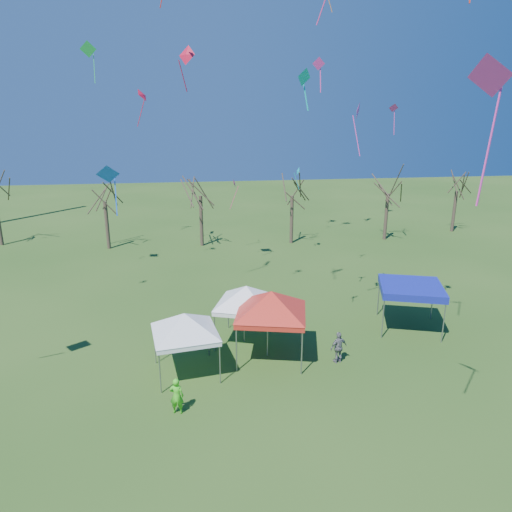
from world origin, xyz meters
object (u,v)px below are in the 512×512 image
Objects in this scene: tree_3 at (293,178)px; tree_5 at (459,176)px; person_green at (177,396)px; tree_4 at (389,177)px; tent_red at (271,296)px; person_grey at (339,347)px; tent_white_mid at (246,290)px; tent_blue at (411,288)px; tree_2 at (200,177)px; tent_white_west at (184,317)px; tree_1 at (103,185)px.

tree_3 is 1.06× the size of tree_5.
tree_5 is at bearing 6.52° from tree_3.
tree_4 is at bearing -114.19° from person_green.
tree_5 is 4.85× the size of person_green.
tent_red is 4.07m from person_grey.
tree_3 reaches higher than tent_white_mid.
tree_5 reaches higher than tent_blue.
tree_2 is 26.15m from tree_5.
tent_blue is at bearing -83.01° from tree_3.
tent_white_mid is 0.92× the size of tent_blue.
tent_white_west is at bearing -139.06° from tree_5.
tree_2 is 19.91m from tent_white_mid.
tree_3 is 1.00× the size of tree_4.
tree_5 reaches higher than tent_white_mid.
tent_blue is 2.64× the size of person_grey.
tree_3 is 5.14× the size of person_green.
tent_blue is at bearing 14.06° from tent_red.
tree_3 reaches higher than person_grey.
tree_4 is at bearing 48.66° from tent_white_west.
tent_red is (4.11, 0.91, 0.43)m from tent_white_west.
person_green is (-1.95, -25.24, -5.52)m from tree_2.
tent_white_mid is (-24.49, -21.24, -2.84)m from tree_5.
tent_red is 1.06× the size of tent_blue.
tree_2 reaches higher than tent_blue.
person_grey is (7.21, -0.10, -2.00)m from tent_white_west.
tent_red is 8.47m from tent_blue.
tree_3 is 9.32m from tree_4.
tent_white_mid is 5.38m from person_grey.
tree_5 is 33.05m from tent_red.
tree_1 is 1.82× the size of tent_blue.
tree_2 reaches higher than tree_3.
tree_1 is 16.81m from tree_3.
tree_1 is 23.76m from tent_white_west.
person_green is (-3.54, -5.69, -2.12)m from tent_white_mid.
tent_white_west is at bearing -73.11° from tree_1.
tree_3 is 19.50m from tent_blue.
tent_white_west is at bearing -167.55° from tent_red.
tree_2 is 22.46m from tent_blue.
tent_white_mid is 2.48× the size of person_green.
tree_2 is at bearing 119.03° from tent_blue.
tree_2 is 8.41m from tree_3.
person_grey is at bearing -34.85° from tent_white_mid.
person_grey is (-12.06, -22.01, -5.27)m from tree_4.
tent_blue is 14.07m from person_green.
tree_2 is 22.61m from tent_white_west.
tent_white_west is 3.60m from person_green.
tent_white_west reaches higher than person_grey.
tent_white_mid is at bearing 117.78° from tent_red.
tent_white_mid is (3.15, 2.73, 0.11)m from tent_white_west.
tree_5 is at bearing -122.00° from person_green.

